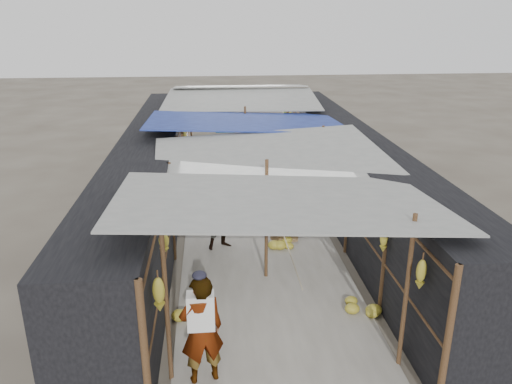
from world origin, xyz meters
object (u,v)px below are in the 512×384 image
object	(u,v)px
black_basin	(287,216)
shopper_blue	(222,219)
vendor_elderly	(202,330)
vendor_seated	(281,154)
crate_near	(284,235)

from	to	relation	value
black_basin	shopper_blue	distance (m)	2.48
black_basin	shopper_blue	xyz separation A→B (m)	(-1.79, -1.58, 0.65)
black_basin	shopper_blue	bearing A→B (deg)	-138.53
vendor_elderly	vendor_seated	world-z (taller)	vendor_elderly
black_basin	vendor_elderly	size ratio (longest dim) A/B	0.32
black_basin	shopper_blue	size ratio (longest dim) A/B	0.39
crate_near	black_basin	bearing A→B (deg)	56.99
shopper_blue	black_basin	bearing A→B (deg)	22.01
black_basin	vendor_seated	size ratio (longest dim) A/B	0.58
vendor_seated	shopper_blue	bearing A→B (deg)	-24.70
crate_near	shopper_blue	bearing A→B (deg)	167.20
black_basin	shopper_blue	world-z (taller)	shopper_blue
crate_near	vendor_seated	xyz separation A→B (m)	(0.78, 6.26, 0.34)
vendor_elderly	black_basin	bearing A→B (deg)	-124.30
crate_near	vendor_seated	world-z (taller)	vendor_seated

